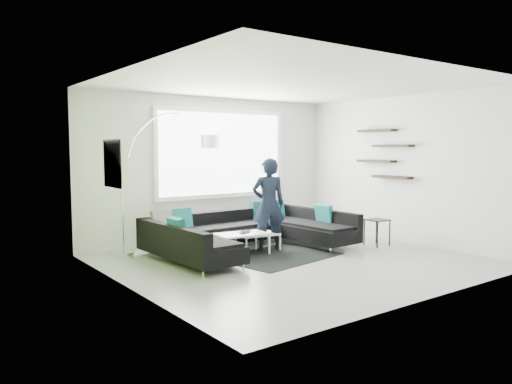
# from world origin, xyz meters

# --- Properties ---
(ground) EXTENTS (5.50, 5.50, 0.00)m
(ground) POSITION_xyz_m (0.00, 0.00, 0.00)
(ground) COLOR gray
(ground) RESTS_ON ground
(room_shell) EXTENTS (5.54, 5.04, 2.82)m
(room_shell) POSITION_xyz_m (0.04, 0.21, 1.81)
(room_shell) COLOR silver
(room_shell) RESTS_ON ground
(sectional_sofa) EXTENTS (3.48, 2.25, 0.73)m
(sectional_sofa) POSITION_xyz_m (-0.11, 0.98, 0.32)
(sectional_sofa) COLOR black
(sectional_sofa) RESTS_ON ground
(rug) EXTENTS (2.10, 1.68, 0.01)m
(rug) POSITION_xyz_m (-0.01, 0.41, 0.01)
(rug) COLOR black
(rug) RESTS_ON ground
(coffee_table) EXTENTS (1.19, 0.77, 0.37)m
(coffee_table) POSITION_xyz_m (-0.21, 0.94, 0.18)
(coffee_table) COLOR white
(coffee_table) RESTS_ON ground
(arc_lamp) EXTENTS (2.46, 1.39, 2.47)m
(arc_lamp) POSITION_xyz_m (-2.02, 2.12, 1.24)
(arc_lamp) COLOR silver
(arc_lamp) RESTS_ON ground
(side_table) EXTENTS (0.38, 0.38, 0.49)m
(side_table) POSITION_xyz_m (2.05, 0.05, 0.25)
(side_table) COLOR black
(side_table) RESTS_ON ground
(person) EXTENTS (0.88, 0.83, 1.63)m
(person) POSITION_xyz_m (0.22, 0.97, 0.82)
(person) COLOR black
(person) RESTS_ON ground
(laptop) EXTENTS (0.52, 0.50, 0.03)m
(laptop) POSITION_xyz_m (-0.31, 0.88, 0.38)
(laptop) COLOR black
(laptop) RESTS_ON coffee_table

